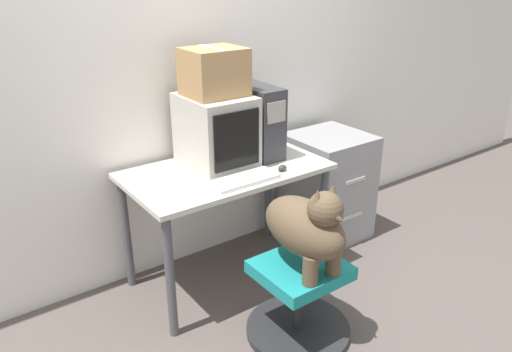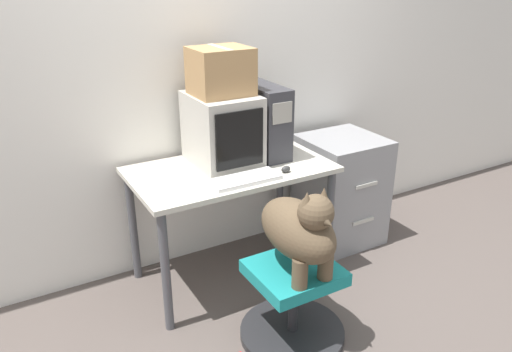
{
  "view_description": "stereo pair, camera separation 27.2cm",
  "coord_description": "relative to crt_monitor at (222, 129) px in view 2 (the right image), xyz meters",
  "views": [
    {
      "loc": [
        -1.47,
        -1.99,
        1.87
      ],
      "look_at": [
        0.01,
        0.04,
        0.81
      ],
      "focal_mm": 35.0,
      "sensor_mm": 36.0,
      "label": 1
    },
    {
      "loc": [
        -1.24,
        -2.13,
        1.87
      ],
      "look_at": [
        0.01,
        0.04,
        0.81
      ],
      "focal_mm": 35.0,
      "sensor_mm": 36.0,
      "label": 2
    }
  ],
  "objects": [
    {
      "name": "pc_tower",
      "position": [
        0.29,
        0.01,
        0.01
      ],
      "size": [
        0.17,
        0.44,
        0.44
      ],
      "color": "#333338",
      "rests_on": "desk"
    },
    {
      "name": "filing_cabinet",
      "position": [
        0.91,
        -0.04,
        -0.58
      ],
      "size": [
        0.52,
        0.52,
        0.78
      ],
      "color": "gray",
      "rests_on": "ground_plane"
    },
    {
      "name": "crt_monitor",
      "position": [
        0.0,
        0.0,
        0.0
      ],
      "size": [
        0.36,
        0.44,
        0.42
      ],
      "color": "#B7B2A8",
      "rests_on": "desk"
    },
    {
      "name": "desk",
      "position": [
        0.0,
        -0.09,
        -0.31
      ],
      "size": [
        1.19,
        0.68,
        0.76
      ],
      "color": "beige",
      "rests_on": "ground_plane"
    },
    {
      "name": "keyboard",
      "position": [
        -0.02,
        -0.32,
        -0.2
      ],
      "size": [
        0.4,
        0.16,
        0.03
      ],
      "color": "silver",
      "rests_on": "desk"
    },
    {
      "name": "office_chair",
      "position": [
        0.02,
        -0.77,
        -0.76
      ],
      "size": [
        0.57,
        0.57,
        0.44
      ],
      "color": "#262628",
      "rests_on": "ground_plane"
    },
    {
      "name": "wall_back",
      "position": [
        0.0,
        0.31,
        0.33
      ],
      "size": [
        8.0,
        0.05,
        2.6
      ],
      "color": "white",
      "rests_on": "ground_plane"
    },
    {
      "name": "cardboard_box",
      "position": [
        0.0,
        0.0,
        0.35
      ],
      "size": [
        0.33,
        0.29,
        0.27
      ],
      "color": "#A87F51",
      "rests_on": "crt_monitor"
    },
    {
      "name": "dog",
      "position": [
        0.02,
        -0.81,
        -0.29
      ],
      "size": [
        0.28,
        0.52,
        0.5
      ],
      "color": "brown",
      "rests_on": "office_chair"
    },
    {
      "name": "ground_plane",
      "position": [
        0.0,
        -0.43,
        -0.97
      ],
      "size": [
        12.0,
        12.0,
        0.0
      ],
      "primitive_type": "plane",
      "color": "#564C47"
    },
    {
      "name": "computer_mouse",
      "position": [
        0.25,
        -0.32,
        -0.19
      ],
      "size": [
        0.06,
        0.04,
        0.04
      ],
      "color": "#333333",
      "rests_on": "desk"
    }
  ]
}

